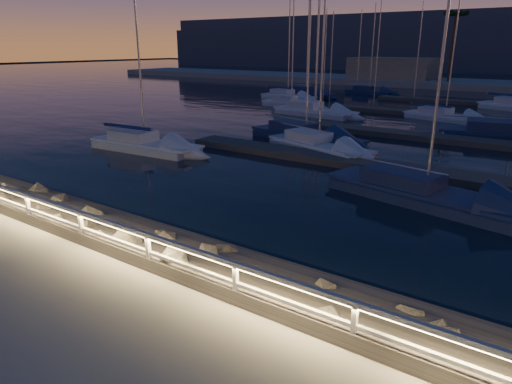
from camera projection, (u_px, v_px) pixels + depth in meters
ground at (126, 259)px, 13.14m from camera, size 400.00×400.00×0.00m
harbor_water at (427, 132)px, 37.78m from camera, size 400.00×440.00×0.60m
guard_rail at (122, 234)px, 12.94m from camera, size 44.11×0.12×1.06m
riprap at (32, 202)px, 18.71m from camera, size 36.68×2.74×1.38m
floating_docks at (432, 123)px, 38.60m from camera, size 22.00×36.00×0.40m
far_shore at (504, 83)px, 70.86m from camera, size 160.00×14.00×5.20m
palm_left at (456, 17)px, 70.55m from camera, size 3.00×3.00×11.20m
distant_hills at (451, 50)px, 128.02m from camera, size 230.00×37.50×18.00m
sailboat_b at (143, 143)px, 29.51m from camera, size 8.14×2.99×13.60m
sailboat_c at (304, 135)px, 32.28m from camera, size 9.42×4.82×15.41m
sailboat_d at (421, 191)px, 19.89m from camera, size 9.32×4.38×15.21m
sailboat_e at (290, 103)px, 50.81m from camera, size 6.97×2.15×11.89m
sailboat_f at (317, 144)px, 29.24m from camera, size 7.97×4.46×13.12m
sailboat_g at (443, 116)px, 41.46m from camera, size 7.79×4.06×12.74m
sailboat_h at (508, 133)px, 32.91m from camera, size 10.20×4.92×16.63m
sailboat_i at (287, 96)px, 57.07m from camera, size 7.80×3.31×12.95m
sailboat_j at (313, 111)px, 44.28m from camera, size 8.67×3.35×14.41m
sailboat_m at (305, 93)px, 60.71m from camera, size 8.26×4.01×13.64m
sailboat_n at (368, 91)px, 63.78m from camera, size 7.24×2.72×12.07m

